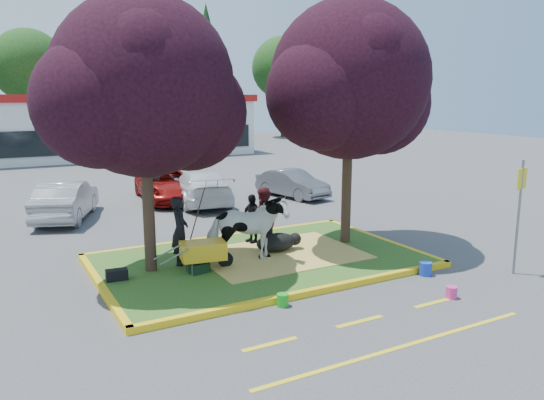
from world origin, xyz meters
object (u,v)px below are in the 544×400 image
bucket_pink (451,292)px  sign_post (520,203)px  calf (276,242)px  car_silver (66,200)px  bucket_green (283,300)px  handler (180,230)px  bucket_blue (425,269)px  wheelbarrow (204,251)px  cow (247,229)px

bucket_pink → sign_post: bearing=9.1°
calf → car_silver: 8.68m
bucket_green → bucket_pink: (3.45, -1.38, -0.00)m
handler → bucket_blue: (5.11, -3.32, -0.85)m
bucket_green → calf: bearing=62.9°
calf → bucket_blue: calf is taller
bucket_green → bucket_pink: bearing=-21.9°
bucket_green → bucket_blue: (4.04, 0.00, 0.03)m
bucket_pink → car_silver: 13.51m
calf → car_silver: car_silver is taller
calf → handler: size_ratio=0.67×
bucket_pink → bucket_blue: bucket_blue is taller
handler → wheelbarrow: bearing=-132.4°
bucket_blue → bucket_pink: bearing=-113.4°
sign_post → bucket_blue: sign_post is taller
cow → handler: size_ratio=1.17×
bucket_blue → cow: bearing=143.2°
wheelbarrow → bucket_blue: wheelbarrow is taller
calf → bucket_green: bearing=-109.1°
car_silver → sign_post: bearing=148.6°
bucket_pink → car_silver: size_ratio=0.06×
wheelbarrow → sign_post: size_ratio=0.68×
bucket_blue → sign_post: bearing=-25.7°
wheelbarrow → bucket_blue: 5.44m
bucket_pink → bucket_blue: size_ratio=0.79×
sign_post → car_silver: sign_post is taller
wheelbarrow → sign_post: (6.80, -3.50, 1.13)m
car_silver → bucket_green: bearing=125.9°
sign_post → bucket_pink: 3.11m
wheelbarrow → cow: bearing=15.7°
wheelbarrow → car_silver: (-2.03, 8.06, 0.05)m
calf → car_silver: size_ratio=0.28×
cow → calf: (1.10, 0.44, -0.60)m
handler → bucket_pink: (4.51, -4.71, -0.89)m
cow → handler: bearing=82.3°
bucket_pink → wheelbarrow: bearing=137.0°
calf → handler: bearing=-176.9°
calf → handler: handler is taller
calf → bucket_blue: (2.46, -3.10, -0.24)m
cow → car_silver: 8.59m
cow → bucket_blue: (3.56, -2.66, -0.84)m
calf → wheelbarrow: (-2.33, -0.56, 0.24)m
bucket_blue → car_silver: 12.61m
wheelbarrow → sign_post: sign_post is taller
cow → calf: 1.32m
wheelbarrow → bucket_green: 2.69m
sign_post → bucket_pink: sign_post is taller
cow → car_silver: size_ratio=0.48×
wheelbarrow → bucket_blue: size_ratio=5.78×
bucket_blue → car_silver: size_ratio=0.08×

